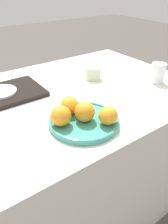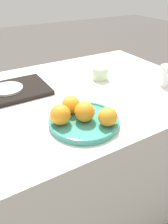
% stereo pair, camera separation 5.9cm
% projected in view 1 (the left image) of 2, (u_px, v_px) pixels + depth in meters
% --- Properties ---
extents(ground_plane, '(12.00, 12.00, 0.00)m').
position_uv_depth(ground_plane, '(51.00, 211.00, 1.35)').
color(ground_plane, '#4C4742').
extents(table, '(1.56, 0.86, 0.78)m').
position_uv_depth(table, '(45.00, 166.00, 1.15)').
color(table, silver).
rests_on(table, ground_plane).
extents(fruit_platter, '(0.26, 0.26, 0.02)m').
position_uv_depth(fruit_platter, '(84.00, 121.00, 0.80)').
color(fruit_platter, teal).
rests_on(fruit_platter, table).
extents(orange_0, '(0.07, 0.07, 0.07)m').
position_uv_depth(orange_0, '(85.00, 112.00, 0.78)').
color(orange_0, orange).
rests_on(orange_0, fruit_platter).
extents(orange_1, '(0.07, 0.07, 0.07)m').
position_uv_depth(orange_1, '(70.00, 105.00, 0.82)').
color(orange_1, orange).
rests_on(orange_1, fruit_platter).
extents(orange_2, '(0.07, 0.07, 0.07)m').
position_uv_depth(orange_2, '(61.00, 116.00, 0.75)').
color(orange_2, orange).
rests_on(orange_2, fruit_platter).
extents(orange_3, '(0.07, 0.07, 0.07)m').
position_uv_depth(orange_3, '(108.00, 115.00, 0.76)').
color(orange_3, orange).
rests_on(orange_3, fruit_platter).
extents(water_glass, '(0.07, 0.07, 0.10)m').
position_uv_depth(water_glass, '(158.00, 73.00, 1.10)').
color(water_glass, silver).
rests_on(water_glass, table).
extents(serving_tray, '(0.37, 0.24, 0.02)m').
position_uv_depth(serving_tray, '(1.00, 95.00, 0.98)').
color(serving_tray, black).
rests_on(serving_tray, table).
extents(side_plate, '(0.14, 0.14, 0.01)m').
position_uv_depth(side_plate, '(0.00, 92.00, 0.97)').
color(side_plate, silver).
rests_on(side_plate, serving_tray).
extents(cup_1, '(0.08, 0.08, 0.06)m').
position_uv_depth(cup_1, '(93.00, 73.00, 1.14)').
color(cup_1, '#B7CC9E').
rests_on(cup_1, table).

